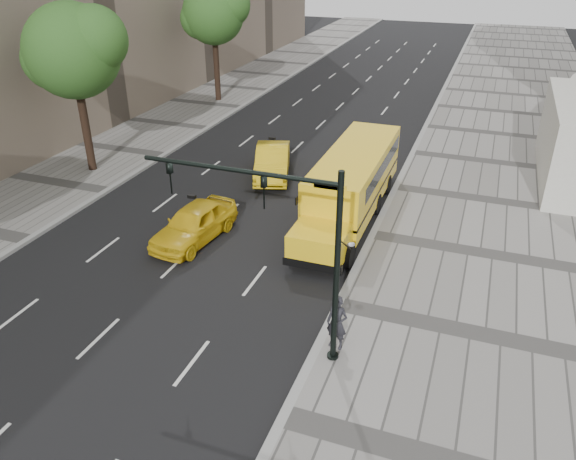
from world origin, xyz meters
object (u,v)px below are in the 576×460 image
(tree_b, at_px, (74,50))
(tree_c, at_px, (214,13))
(pedestrian, at_px, (337,323))
(school_bus, at_px, (353,179))
(taxi_far, at_px, (272,161))
(taxi_near, at_px, (194,223))
(traffic_signal, at_px, (291,239))

(tree_b, distance_m, tree_c, 15.84)
(tree_c, height_order, pedestrian, tree_c)
(school_bus, xyz_separation_m, pedestrian, (2.05, -9.95, -0.68))
(tree_b, xyz_separation_m, taxi_far, (9.65, 2.90, -5.79))
(pedestrian, bearing_deg, tree_c, 130.97)
(tree_c, height_order, taxi_near, tree_c)
(taxi_far, bearing_deg, taxi_near, -111.78)
(school_bus, relative_size, traffic_signal, 1.81)
(taxi_far, bearing_deg, tree_b, 178.30)
(school_bus, bearing_deg, traffic_signal, -86.22)
(school_bus, xyz_separation_m, taxi_far, (-5.26, 3.05, -0.93))
(tree_c, relative_size, school_bus, 0.77)
(tree_b, distance_m, taxi_far, 11.62)
(school_bus, distance_m, taxi_far, 6.15)
(tree_b, distance_m, school_bus, 15.68)
(pedestrian, height_order, traffic_signal, traffic_signal)
(taxi_near, bearing_deg, school_bus, 47.82)
(tree_c, distance_m, traffic_signal, 30.84)
(traffic_signal, bearing_deg, taxi_near, 139.36)
(tree_b, relative_size, traffic_signal, 1.41)
(tree_c, xyz_separation_m, taxi_far, (9.65, -12.94, -5.85))
(school_bus, distance_m, pedestrian, 10.18)
(tree_c, distance_m, school_bus, 22.41)
(traffic_signal, bearing_deg, tree_b, 145.73)
(taxi_near, relative_size, pedestrian, 2.53)
(pedestrian, xyz_separation_m, traffic_signal, (-1.36, -0.53, 3.01))
(tree_b, height_order, traffic_signal, tree_b)
(tree_b, relative_size, pedestrian, 4.82)
(tree_b, height_order, pedestrian, tree_b)
(traffic_signal, bearing_deg, school_bus, 93.78)
(tree_b, relative_size, taxi_near, 1.91)
(pedestrian, relative_size, traffic_signal, 0.29)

